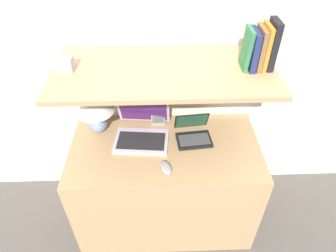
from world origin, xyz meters
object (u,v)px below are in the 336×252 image
Objects in this scene: book_orange at (265,47)px; shelf_gadget at (64,64)px; table_lamp at (95,108)px; computer_mouse at (167,168)px; book_navy at (253,50)px; book_green at (247,49)px; laptop_small at (193,134)px; router_box at (158,113)px; book_brown at (259,48)px; laptop_large at (142,130)px; book_black at (272,45)px.

book_orange reaches higher than shelf_gadget.
computer_mouse is (0.45, -0.37, -0.18)m from table_lamp.
shelf_gadget is at bearing 180.00° from book_navy.
book_orange reaches higher than book_green.
laptop_small is 0.33m from computer_mouse.
book_navy reaches higher than router_box.
book_brown is (0.32, -0.00, 0.60)m from laptop_small.
book_orange is (0.57, -0.18, 0.57)m from router_box.
book_navy is at bearing -2.75° from laptop_large.
laptop_large is 0.19m from router_box.
laptop_large is 1.67× the size of book_brown.
book_navy is at bearing 180.00° from book_orange.
router_box is 0.69× the size of book_navy.
book_navy reaches higher than table_lamp.
shelf_gadget is (-0.54, 0.27, 0.54)m from computer_mouse.
book_orange is at bearing 26.99° from computer_mouse.
book_brown is at bearing 180.00° from book_black.
computer_mouse is 0.86m from book_orange.
shelf_gadget is (-1.06, 0.00, -0.08)m from book_orange.
book_black is (0.38, -0.00, 0.62)m from laptop_small.
router_box is at bearing 159.13° from book_green.
laptop_small is at bearing 179.32° from book_orange.
book_green is at bearing 180.00° from book_black.
book_black is at bearing 0.00° from book_green.
book_navy is (0.46, 0.27, 0.61)m from computer_mouse.
laptop_large is 4.06× the size of shelf_gadget.
book_brown reaches higher than book_navy.
book_brown reaches higher than computer_mouse.
laptop_small is 0.72m from book_black.
laptop_small is 0.89m from shelf_gadget.
table_lamp is at bearing 173.64° from book_navy.
router_box is at bearing 55.11° from laptop_large.
book_navy is at bearing 30.03° from computer_mouse.
book_orange is at bearing 0.00° from book_green.
book_green is (0.43, 0.27, 0.62)m from computer_mouse.
book_navy reaches higher than laptop_large.
computer_mouse is at bearing -84.15° from router_box.
book_brown reaches higher than table_lamp.
computer_mouse is at bearing -39.39° from table_lamp.
laptop_large is 0.90m from book_orange.
book_green is at bearing -6.59° from table_lamp.
shelf_gadget is (-0.72, -0.00, 0.52)m from laptop_small.
laptop_large is at bearing 177.10° from book_green.
laptop_large reaches higher than router_box.
book_brown is (0.50, 0.27, 0.62)m from computer_mouse.
book_black is 2.83× the size of shelf_gadget.
table_lamp is 1.07m from book_orange.
computer_mouse is 0.56× the size of book_brown.
book_green reaches higher than table_lamp.
computer_mouse is (0.15, -0.30, -0.04)m from laptop_large.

